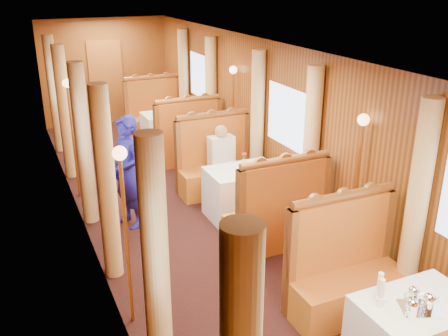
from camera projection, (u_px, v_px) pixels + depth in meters
floor at (197, 225)px, 7.31m from camera, size 3.00×12.00×0.01m
ceiling at (193, 52)px, 6.41m from camera, size 3.00×12.00×0.01m
wall_far at (105, 72)px, 11.96m from camera, size 3.00×0.01×2.50m
wall_left at (84, 159)px, 6.29m from camera, size 0.01×12.00×2.50m
wall_right at (289, 131)px, 7.43m from camera, size 0.01×12.00×2.50m
doorway_far at (106, 82)px, 12.03m from camera, size 0.80×0.04×2.00m
banquette_near_aft at (345, 275)px, 5.33m from camera, size 1.30×0.55×1.34m
table_mid at (243, 193)px, 7.46m from camera, size 1.05×0.72×0.75m
banquette_mid_fwd at (277, 218)px, 6.58m from camera, size 1.30×0.55×1.34m
banquette_mid_aft at (216, 167)px, 8.31m from camera, size 1.30×0.55×1.34m
table_far at (169, 131)px, 10.44m from camera, size 1.05×0.72×0.75m
banquette_far_fwd at (186, 142)px, 9.56m from camera, size 1.30×0.55×1.34m
banquette_far_aft at (155, 117)px, 11.28m from camera, size 1.30×0.55×1.34m
tea_tray at (420, 309)px, 4.26m from camera, size 0.42×0.38×0.01m
teapot_left at (412, 310)px, 4.14m from camera, size 0.19×0.16×0.14m
teapot_right at (429, 305)px, 4.21m from camera, size 0.17×0.13×0.14m
teapot_back at (413, 297)px, 4.32m from camera, size 0.19×0.16×0.13m
cup_inboard at (381, 295)px, 4.27m from camera, size 0.08×0.08×0.26m
cup_outboard at (379, 289)px, 4.36m from camera, size 0.08×0.08×0.26m
rose_vase_mid at (244, 157)px, 7.29m from camera, size 0.06×0.06×0.36m
rose_vase_far at (168, 105)px, 10.26m from camera, size 0.06×0.06×0.36m
window_left_near at (173, 299)px, 3.24m from camera, size 0.01×1.20×0.90m
curtain_left_near_b at (156, 271)px, 4.05m from camera, size 0.22×0.22×2.35m
curtain_right_near_b at (416, 210)px, 5.10m from camera, size 0.22×0.22×2.35m
window_left_mid at (83, 144)px, 6.22m from camera, size 0.01×1.20×0.90m
curtain_left_mid_a at (107, 185)px, 5.70m from camera, size 0.22×0.22×2.35m
curtain_left_mid_b at (84, 145)px, 7.02m from camera, size 0.22×0.22×2.35m
window_right_mid at (289, 118)px, 7.35m from camera, size 0.01×1.20×0.90m
curtain_right_mid_a at (311, 152)px, 6.75m from camera, size 0.22×0.22×2.35m
curtain_right_mid_b at (257, 123)px, 8.07m from camera, size 0.22×0.22×2.35m
window_left_far at (52, 89)px, 9.20m from camera, size 0.01×1.20×0.90m
curtain_left_far_a at (65, 113)px, 8.67m from camera, size 0.22×0.22×2.35m
curtain_left_far_b at (54, 95)px, 10.00m from camera, size 0.22×0.22×2.35m
window_right_far at (201, 77)px, 10.33m from camera, size 0.01×1.20×0.90m
curtain_right_far_a at (211, 98)px, 9.73m from camera, size 0.22×0.22×2.35m
curtain_right_far_b at (184, 83)px, 11.05m from camera, size 0.22×0.22×2.35m
sconce_left_fore at (124, 202)px, 4.79m from camera, size 0.14×0.14×1.95m
sconce_right_fore at (359, 161)px, 5.85m from camera, size 0.14×0.14×1.95m
sconce_left_aft at (70, 115)px, 7.77m from camera, size 0.14×0.14×1.95m
sconce_right_aft at (233, 98)px, 8.83m from camera, size 0.14×0.14×1.95m
steward at (128, 172)px, 7.03m from camera, size 0.56×0.69×1.64m
passenger at (222, 154)px, 7.98m from camera, size 0.40×0.44×0.76m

